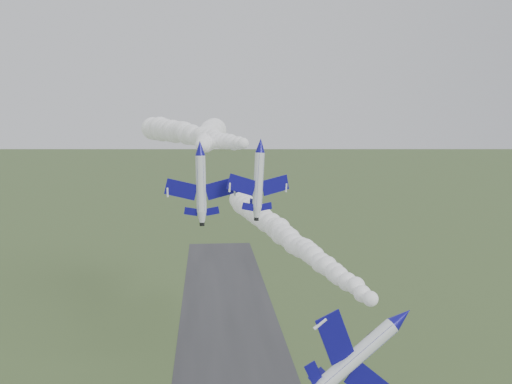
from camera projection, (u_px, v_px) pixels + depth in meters
jet_lead at (402, 318)px, 58.99m from camera, size 7.44×14.46×9.82m
smoke_trail_jet_lead at (285, 234)px, 95.03m from camera, size 18.78×67.23×4.70m
jet_pair_left at (200, 148)px, 84.06m from camera, size 10.67×12.80×3.15m
smoke_trail_jet_pair_left at (209, 137)px, 113.54m from camera, size 8.43×54.36×5.88m
jet_pair_right at (261, 145)px, 84.60m from camera, size 10.31×11.81×3.09m
smoke_trail_jet_pair_right at (190, 134)px, 110.24m from camera, size 25.61×50.33×5.16m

